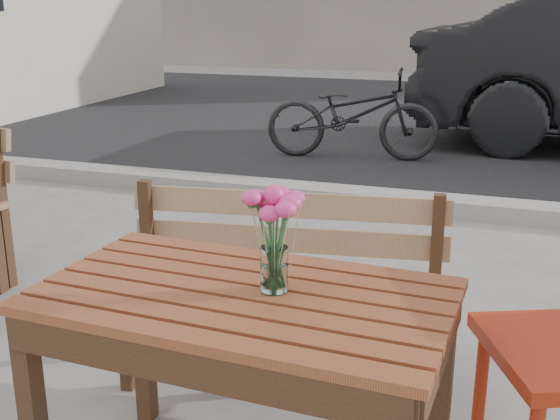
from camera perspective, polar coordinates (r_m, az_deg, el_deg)
name	(u,v)px	position (r m, az deg, el deg)	size (l,w,h in m)	color
street	(434,149)	(7.07, 12.40, 4.89)	(30.00, 8.12, 0.12)	black
main_table	(243,329)	(1.97, -3.01, -9.63)	(1.15, 0.71, 0.69)	brown
main_bench	(284,264)	(2.71, 0.29, -4.42)	(1.30, 0.55, 0.78)	#8D6849
main_vase	(274,226)	(1.86, -0.49, -1.33)	(0.16, 0.16, 0.30)	white
bicycle	(352,114)	(6.58, 5.88, 7.76)	(0.55, 1.59, 0.84)	black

